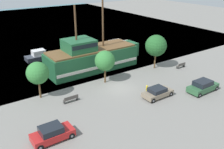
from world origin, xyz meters
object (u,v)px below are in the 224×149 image
Objects in this scene: moored_boat_outer at (117,44)px; parked_car_curb_front at (157,92)px; pirate_ship at (91,57)px; bench_promenade_west at (181,65)px; parked_car_curb_mid at (52,133)px; fire_hydrant at (147,88)px; moored_boat_dockside at (41,56)px; parked_car_curb_rear at (203,86)px; bench_promenade_east at (71,99)px.

parked_car_curb_front is at bearing -112.72° from moored_boat_outer.
pirate_ship is 14.48m from bench_promenade_west.
fire_hydrant is at bearing 10.75° from parked_car_curb_mid.
moored_boat_outer is (15.46, -1.81, -0.06)m from moored_boat_dockside.
parked_car_curb_rear is (19.94, -1.61, 0.03)m from parked_car_curb_mid.
pirate_ship is 3.58× the size of parked_car_curb_rear.
moored_boat_dockside reaches higher than bench_promenade_east.
moored_boat_outer reaches higher than bench_promenade_west.
pirate_ship is 11.17m from fire_hydrant.
pirate_ship reaches higher than moored_boat_dockside.
fire_hydrant is (-5.77, 4.30, -0.35)m from parked_car_curb_rear.
fire_hydrant is (-8.38, -18.25, -0.17)m from moored_boat_outer.
bench_promenade_east is 1.12× the size of bench_promenade_west.
parked_car_curb_rear reaches higher than bench_promenade_west.
pirate_ship is 13.14m from parked_car_curb_front.
parked_car_curb_rear reaches higher than moored_boat_outer.
parked_car_curb_mid is (-7.09, -22.75, 0.10)m from moored_boat_dockside.
bench_promenade_east is at bearing -133.45° from pirate_ship.
pirate_ship reaches higher than parked_car_curb_rear.
parked_car_curb_front is (1.86, -12.93, -1.35)m from pirate_ship.
bench_promenade_east is at bearing -179.64° from bench_promenade_west.
pirate_ship is at bearing 100.36° from fire_hydrant.
bench_promenade_east is (-15.33, 7.19, -0.32)m from parked_car_curb_rear.
moored_boat_dockside is (-5.09, 9.18, -1.36)m from pirate_ship.
moored_boat_outer reaches higher than parked_car_curb_mid.
bench_promenade_west is (17.14, -17.04, -0.20)m from moored_boat_dockside.
fire_hydrant is at bearing -16.84° from bench_promenade_east.
fire_hydrant is (14.17, 2.69, -0.32)m from parked_car_curb_mid.
pirate_ship is at bearing 146.90° from bench_promenade_west.
bench_promenade_east is at bearing -98.21° from moored_boat_dockside.
bench_promenade_west is at bearing 59.59° from parked_car_curb_rear.
parked_car_curb_mid is 2.13× the size of bench_promenade_east.
moored_boat_outer is at bearing 83.41° from parked_car_curb_rear.
parked_car_curb_front is 14.06m from parked_car_curb_mid.
pirate_ship is at bearing 46.55° from bench_promenade_east.
parked_car_curb_mid is (-22.55, -20.94, 0.15)m from moored_boat_outer.
bench_promenade_west reaches higher than fire_hydrant.
parked_car_curb_rear is (5.90, -2.24, 0.12)m from parked_car_curb_front.
pirate_ship reaches higher than fire_hydrant.
moored_boat_outer is at bearing 65.34° from fire_hydrant.
parked_car_curb_rear is (-2.61, -22.55, 0.18)m from moored_boat_outer.
moored_boat_outer is at bearing 40.58° from bench_promenade_east.
parked_car_curb_front is 11.39m from bench_promenade_west.
moored_boat_outer reaches higher than parked_car_curb_front.
moored_boat_outer is 22.01m from parked_car_curb_front.
pirate_ship is 9.56× the size of bench_promenade_west.
bench_promenade_west is at bearing 16.67° from fire_hydrant.
parked_car_curb_rear is 2.67× the size of bench_promenade_west.
fire_hydrant is 10.51m from bench_promenade_west.
moored_boat_outer is at bearing 35.41° from pirate_ship.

